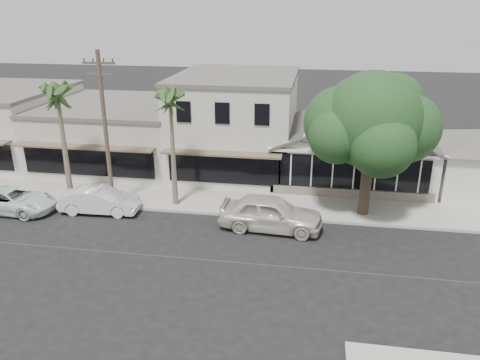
% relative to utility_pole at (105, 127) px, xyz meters
% --- Properties ---
extents(ground, '(140.00, 140.00, 0.00)m').
position_rel_utility_pole_xyz_m(ground, '(9.00, -5.20, -4.79)').
color(ground, black).
rests_on(ground, ground).
extents(sidewalk_north, '(90.00, 3.50, 0.15)m').
position_rel_utility_pole_xyz_m(sidewalk_north, '(1.00, 1.55, -4.71)').
color(sidewalk_north, '#9E9991').
rests_on(sidewalk_north, ground).
extents(corner_shop, '(10.40, 8.60, 5.10)m').
position_rel_utility_pole_xyz_m(corner_shop, '(14.00, 7.27, -2.17)').
color(corner_shop, white).
rests_on(corner_shop, ground).
extents(row_building_near, '(8.00, 10.00, 6.50)m').
position_rel_utility_pole_xyz_m(row_building_near, '(6.00, 8.30, -1.54)').
color(row_building_near, beige).
rests_on(row_building_near, ground).
extents(row_building_midnear, '(10.00, 10.00, 4.20)m').
position_rel_utility_pole_xyz_m(row_building_midnear, '(-3.00, 8.30, -2.69)').
color(row_building_midnear, beige).
rests_on(row_building_midnear, ground).
extents(utility_pole, '(1.80, 0.24, 9.00)m').
position_rel_utility_pole_xyz_m(utility_pole, '(0.00, 0.00, 0.00)').
color(utility_pole, brown).
rests_on(utility_pole, ground).
extents(car_0, '(5.56, 2.54, 1.85)m').
position_rel_utility_pole_xyz_m(car_0, '(9.50, -1.48, -3.87)').
color(car_0, beige).
rests_on(car_0, ground).
extents(car_1, '(4.58, 1.79, 1.49)m').
position_rel_utility_pole_xyz_m(car_1, '(-0.36, -0.93, -4.05)').
color(car_1, silver).
rests_on(car_1, ground).
extents(car_2, '(5.09, 2.52, 1.39)m').
position_rel_utility_pole_xyz_m(car_2, '(-5.36, -1.61, -4.09)').
color(car_2, white).
rests_on(car_2, ground).
extents(shade_tree, '(7.31, 6.61, 8.11)m').
position_rel_utility_pole_xyz_m(shade_tree, '(14.43, 1.32, 0.55)').
color(shade_tree, '#403227').
rests_on(shade_tree, ground).
extents(palm_east, '(2.87, 2.87, 7.32)m').
position_rel_utility_pole_xyz_m(palm_east, '(3.65, 0.61, 1.49)').
color(palm_east, '#726651').
rests_on(palm_east, ground).
extents(palm_mid, '(2.68, 2.68, 7.53)m').
position_rel_utility_pole_xyz_m(palm_mid, '(-2.94, 0.52, 1.63)').
color(palm_mid, '#726651').
rests_on(palm_mid, ground).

